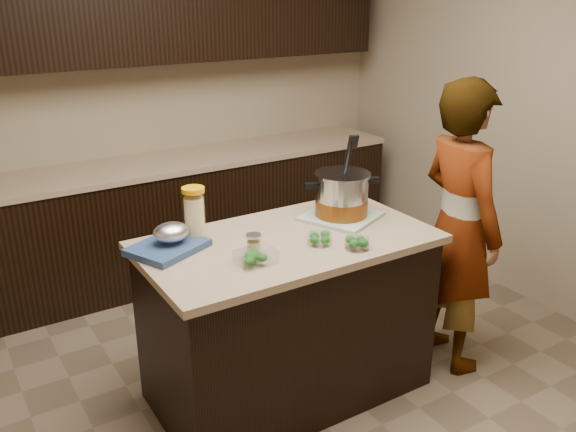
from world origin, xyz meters
The scene contains 13 objects.
ground_plane centered at (0.00, 0.00, 0.00)m, with size 4.00×4.00×0.00m, color brown.
room_shell centered at (0.00, 0.00, 1.71)m, with size 4.04×4.04×2.72m.
back_cabinets centered at (0.00, 1.74, 0.94)m, with size 3.60×0.63×2.33m.
island centered at (0.00, 0.00, 0.45)m, with size 1.46×0.81×0.90m.
dish_towel centered at (0.40, 0.09, 0.91)m, with size 0.36×0.36×0.02m, color #588361.
stock_pot centered at (0.40, 0.09, 1.02)m, with size 0.41×0.37×0.42m.
lemonade_pitcher centered at (-0.40, 0.22, 1.03)m, with size 0.14×0.14×0.27m.
mason_jar centered at (-0.25, -0.10, 0.95)m, with size 0.09×0.09×0.12m.
broccoli_tub_left centered at (0.10, -0.14, 0.93)m, with size 0.13×0.13×0.06m.
broccoli_tub_right centered at (0.22, -0.28, 0.93)m, with size 0.14×0.14×0.06m.
broccoli_tub_rect centered at (-0.27, -0.17, 0.93)m, with size 0.18×0.14×0.06m.
blue_tray centered at (-0.55, 0.18, 0.94)m, with size 0.42×0.38×0.13m.
person centered at (0.98, -0.22, 0.83)m, with size 0.60×0.40×1.65m, color gray.
Camera 1 is at (-1.48, -2.37, 2.08)m, focal length 38.00 mm.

